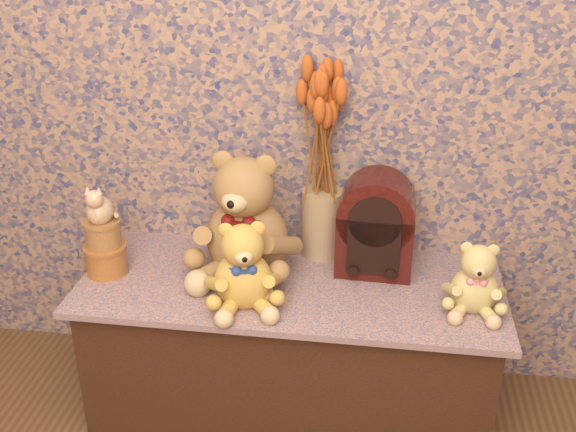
# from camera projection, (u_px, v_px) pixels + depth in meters

# --- Properties ---
(display_shelf) EXTENTS (1.25, 0.52, 0.46)m
(display_shelf) POSITION_uv_depth(u_px,v_px,m) (290.00, 344.00, 2.10)
(display_shelf) COLOR #374A72
(display_shelf) RESTS_ON ground
(teddy_large) EXTENTS (0.38, 0.43, 0.41)m
(teddy_large) POSITION_uv_depth(u_px,v_px,m) (247.00, 209.00, 1.98)
(teddy_large) COLOR #A77640
(teddy_large) RESTS_ON display_shelf
(teddy_medium) EXTENTS (0.28, 0.31, 0.27)m
(teddy_medium) POSITION_uv_depth(u_px,v_px,m) (243.00, 260.00, 1.85)
(teddy_medium) COLOR gold
(teddy_medium) RESTS_ON display_shelf
(teddy_small) EXTENTS (0.18, 0.22, 0.22)m
(teddy_small) POSITION_uv_depth(u_px,v_px,m) (477.00, 273.00, 1.83)
(teddy_small) COLOR tan
(teddy_small) RESTS_ON display_shelf
(cathedral_radio) EXTENTS (0.23, 0.17, 0.31)m
(cathedral_radio) POSITION_uv_depth(u_px,v_px,m) (376.00, 223.00, 2.01)
(cathedral_radio) COLOR #330D09
(cathedral_radio) RESTS_ON display_shelf
(ceramic_vase) EXTENTS (0.13, 0.13, 0.22)m
(ceramic_vase) POSITION_uv_depth(u_px,v_px,m) (322.00, 222.00, 2.12)
(ceramic_vase) COLOR tan
(ceramic_vase) RESTS_ON display_shelf
(dried_stalks) EXTENTS (0.25, 0.25, 0.39)m
(dried_stalks) POSITION_uv_depth(u_px,v_px,m) (325.00, 130.00, 1.99)
(dried_stalks) COLOR #C1541E
(dried_stalks) RESTS_ON ceramic_vase
(biscuit_tin_lower) EXTENTS (0.16, 0.16, 0.09)m
(biscuit_tin_lower) POSITION_uv_depth(u_px,v_px,m) (106.00, 259.00, 2.04)
(biscuit_tin_lower) COLOR gold
(biscuit_tin_lower) RESTS_ON display_shelf
(biscuit_tin_upper) EXTENTS (0.12, 0.12, 0.08)m
(biscuit_tin_upper) POSITION_uv_depth(u_px,v_px,m) (103.00, 234.00, 2.00)
(biscuit_tin_upper) COLOR tan
(biscuit_tin_upper) RESTS_ON biscuit_tin_lower
(cat_figurine) EXTENTS (0.10, 0.11, 0.13)m
(cat_figurine) POSITION_uv_depth(u_px,v_px,m) (99.00, 202.00, 1.96)
(cat_figurine) COLOR silver
(cat_figurine) RESTS_ON biscuit_tin_upper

